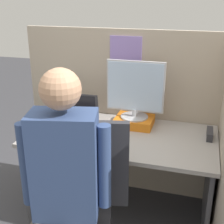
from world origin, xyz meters
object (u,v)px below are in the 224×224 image
object	(u,v)px
paper_box	(134,121)
stapler	(210,134)
person	(60,183)
office_chair	(79,210)
monitor	(135,90)
carrot_toy	(97,147)
laptop	(75,116)

from	to	relation	value
paper_box	stapler	xyz separation A→B (m)	(0.59, -0.07, -0.00)
stapler	person	distance (m)	1.24
stapler	office_chair	xyz separation A→B (m)	(-0.71, -0.83, -0.21)
paper_box	monitor	world-z (taller)	monitor
carrot_toy	office_chair	bearing A→B (deg)	-85.89
paper_box	laptop	distance (m)	0.50
carrot_toy	person	size ratio (longest dim) A/B	0.11
paper_box	carrot_toy	distance (m)	0.51
carrot_toy	person	world-z (taller)	person
laptop	carrot_toy	bearing A→B (deg)	-52.02
office_chair	person	xyz separation A→B (m)	(-0.04, -0.15, 0.28)
stapler	carrot_toy	xyz separation A→B (m)	(-0.74, -0.41, -0.01)
laptop	office_chair	bearing A→B (deg)	-66.62
stapler	person	bearing A→B (deg)	-127.30
carrot_toy	paper_box	bearing A→B (deg)	72.24
office_chair	monitor	bearing A→B (deg)	82.14
laptop	paper_box	bearing A→B (deg)	5.85
carrot_toy	person	xyz separation A→B (m)	(-0.01, -0.57, 0.08)
paper_box	stapler	distance (m)	0.59
paper_box	person	distance (m)	1.07
paper_box	office_chair	size ratio (longest dim) A/B	0.29
laptop	carrot_toy	distance (m)	0.55
monitor	office_chair	size ratio (longest dim) A/B	0.44
carrot_toy	monitor	bearing A→B (deg)	72.33
laptop	person	distance (m)	1.06
monitor	person	xyz separation A→B (m)	(-0.16, -1.06, -0.20)
paper_box	office_chair	bearing A→B (deg)	-97.88
paper_box	laptop	bearing A→B (deg)	-174.15
office_chair	carrot_toy	bearing A→B (deg)	94.11
stapler	person	size ratio (longest dim) A/B	0.12
office_chair	stapler	bearing A→B (deg)	49.32
stapler	monitor	bearing A→B (deg)	172.82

